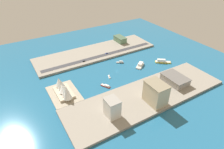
{
  "coord_description": "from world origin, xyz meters",
  "views": [
    {
      "loc": [
        -236.69,
        151.96,
        175.31
      ],
      "look_at": [
        -11.02,
        16.84,
        4.77
      ],
      "focal_mm": 31.16,
      "sensor_mm": 36.0,
      "label": 1
    }
  ],
  "objects_px": {
    "yacht_sleek_gray": "(120,62)",
    "traffic_light_waterfront": "(119,51)",
    "sailboat_small_white": "(109,77)",
    "terminal_long_green": "(120,39)",
    "tugboat_red": "(106,86)",
    "suv_black": "(84,61)",
    "carpark_squat_concrete": "(175,79)",
    "hotel_broad_white": "(112,108)",
    "opera_landmark": "(63,89)",
    "ferry_yellow_fast": "(162,61)",
    "office_block_beige": "(156,93)",
    "hatchback_blue": "(107,53)",
    "ferry_white_commuter": "(140,65)"
  },
  "relations": [
    {
      "from": "tugboat_red",
      "to": "suv_black",
      "type": "distance_m",
      "value": 82.71
    },
    {
      "from": "tugboat_red",
      "to": "opera_landmark",
      "type": "relative_size",
      "value": 0.32
    },
    {
      "from": "opera_landmark",
      "to": "carpark_squat_concrete",
      "type": "bearing_deg",
      "value": -111.84
    },
    {
      "from": "ferry_white_commuter",
      "to": "suv_black",
      "type": "bearing_deg",
      "value": 53.02
    },
    {
      "from": "hatchback_blue",
      "to": "traffic_light_waterfront",
      "type": "relative_size",
      "value": 0.75
    },
    {
      "from": "tugboat_red",
      "to": "traffic_light_waterfront",
      "type": "distance_m",
      "value": 109.14
    },
    {
      "from": "opera_landmark",
      "to": "hotel_broad_white",
      "type": "bearing_deg",
      "value": -153.74
    },
    {
      "from": "suv_black",
      "to": "terminal_long_green",
      "type": "bearing_deg",
      "value": -68.11
    },
    {
      "from": "suv_black",
      "to": "hotel_broad_white",
      "type": "bearing_deg",
      "value": 169.78
    },
    {
      "from": "traffic_light_waterfront",
      "to": "opera_landmark",
      "type": "xyz_separation_m",
      "value": [
        -66.16,
        134.69,
        2.93
      ]
    },
    {
      "from": "traffic_light_waterfront",
      "to": "hatchback_blue",
      "type": "bearing_deg",
      "value": 67.0
    },
    {
      "from": "office_block_beige",
      "to": "traffic_light_waterfront",
      "type": "height_order",
      "value": "office_block_beige"
    },
    {
      "from": "ferry_yellow_fast",
      "to": "opera_landmark",
      "type": "distance_m",
      "value": 185.72
    },
    {
      "from": "tugboat_red",
      "to": "hatchback_blue",
      "type": "relative_size",
      "value": 3.22
    },
    {
      "from": "hotel_broad_white",
      "to": "opera_landmark",
      "type": "height_order",
      "value": "hotel_broad_white"
    },
    {
      "from": "tugboat_red",
      "to": "opera_landmark",
      "type": "height_order",
      "value": "opera_landmark"
    },
    {
      "from": "ferry_white_commuter",
      "to": "opera_landmark",
      "type": "relative_size",
      "value": 0.48
    },
    {
      "from": "yacht_sleek_gray",
      "to": "tugboat_red",
      "type": "xyz_separation_m",
      "value": [
        -49.8,
        58.33,
        -0.23
      ]
    },
    {
      "from": "traffic_light_waterfront",
      "to": "ferry_white_commuter",
      "type": "bearing_deg",
      "value": -172.13
    },
    {
      "from": "office_block_beige",
      "to": "hatchback_blue",
      "type": "xyz_separation_m",
      "value": [
        156.76,
        -15.76,
        -14.17
      ]
    },
    {
      "from": "carpark_squat_concrete",
      "to": "hatchback_blue",
      "type": "xyz_separation_m",
      "value": [
        137.3,
        41.52,
        -4.4
      ]
    },
    {
      "from": "yacht_sleek_gray",
      "to": "traffic_light_waterfront",
      "type": "relative_size",
      "value": 2.04
    },
    {
      "from": "ferry_white_commuter",
      "to": "traffic_light_waterfront",
      "type": "distance_m",
      "value": 58.83
    },
    {
      "from": "sailboat_small_white",
      "to": "hotel_broad_white",
      "type": "bearing_deg",
      "value": 152.13
    },
    {
      "from": "hotel_broad_white",
      "to": "carpark_squat_concrete",
      "type": "bearing_deg",
      "value": -84.57
    },
    {
      "from": "carpark_squat_concrete",
      "to": "opera_landmark",
      "type": "height_order",
      "value": "opera_landmark"
    },
    {
      "from": "terminal_long_green",
      "to": "suv_black",
      "type": "xyz_separation_m",
      "value": [
        -42.22,
        105.07,
        -4.78
      ]
    },
    {
      "from": "traffic_light_waterfront",
      "to": "sailboat_small_white",
      "type": "bearing_deg",
      "value": 136.6
    },
    {
      "from": "tugboat_red",
      "to": "carpark_squat_concrete",
      "type": "height_order",
      "value": "carpark_squat_concrete"
    },
    {
      "from": "hotel_broad_white",
      "to": "traffic_light_waterfront",
      "type": "bearing_deg",
      "value": -35.32
    },
    {
      "from": "carpark_squat_concrete",
      "to": "traffic_light_waterfront",
      "type": "xyz_separation_m",
      "value": [
        127.97,
        19.55,
        -0.98
      ]
    },
    {
      "from": "ferry_yellow_fast",
      "to": "terminal_long_green",
      "type": "height_order",
      "value": "terminal_long_green"
    },
    {
      "from": "ferry_yellow_fast",
      "to": "terminal_long_green",
      "type": "xyz_separation_m",
      "value": [
        113.61,
        18.77,
        6.64
      ]
    },
    {
      "from": "carpark_squat_concrete",
      "to": "terminal_long_green",
      "type": "height_order",
      "value": "terminal_long_green"
    },
    {
      "from": "yacht_sleek_gray",
      "to": "tugboat_red",
      "type": "distance_m",
      "value": 76.69
    },
    {
      "from": "sailboat_small_white",
      "to": "carpark_squat_concrete",
      "type": "bearing_deg",
      "value": -131.65
    },
    {
      "from": "ferry_yellow_fast",
      "to": "hatchback_blue",
      "type": "height_order",
      "value": "ferry_yellow_fast"
    },
    {
      "from": "office_block_beige",
      "to": "suv_black",
      "type": "distance_m",
      "value": 155.16
    },
    {
      "from": "hotel_broad_white",
      "to": "office_block_beige",
      "type": "bearing_deg",
      "value": -97.68
    },
    {
      "from": "ferry_white_commuter",
      "to": "carpark_squat_concrete",
      "type": "relative_size",
      "value": 0.59
    },
    {
      "from": "sailboat_small_white",
      "to": "terminal_long_green",
      "type": "xyz_separation_m",
      "value": [
        105.28,
        -88.86,
        8.27
      ]
    },
    {
      "from": "hatchback_blue",
      "to": "terminal_long_green",
      "type": "bearing_deg",
      "value": -56.4
    },
    {
      "from": "opera_landmark",
      "to": "suv_black",
      "type": "bearing_deg",
      "value": -41.73
    },
    {
      "from": "hotel_broad_white",
      "to": "tugboat_red",
      "type": "bearing_deg",
      "value": -22.2
    },
    {
      "from": "office_block_beige",
      "to": "hatchback_blue",
      "type": "distance_m",
      "value": 158.18
    },
    {
      "from": "tugboat_red",
      "to": "suv_black",
      "type": "xyz_separation_m",
      "value": [
        82.64,
        -1.34,
        3.05
      ]
    },
    {
      "from": "carpark_squat_concrete",
      "to": "sailboat_small_white",
      "type": "bearing_deg",
      "value": 48.35
    },
    {
      "from": "ferry_white_commuter",
      "to": "yacht_sleek_gray",
      "type": "height_order",
      "value": "ferry_white_commuter"
    },
    {
      "from": "ferry_yellow_fast",
      "to": "carpark_squat_concrete",
      "type": "xyz_separation_m",
      "value": [
        -59.58,
        31.28,
        6.25
      ]
    },
    {
      "from": "yacht_sleek_gray",
      "to": "terminal_long_green",
      "type": "relative_size",
      "value": 0.43
    }
  ]
}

